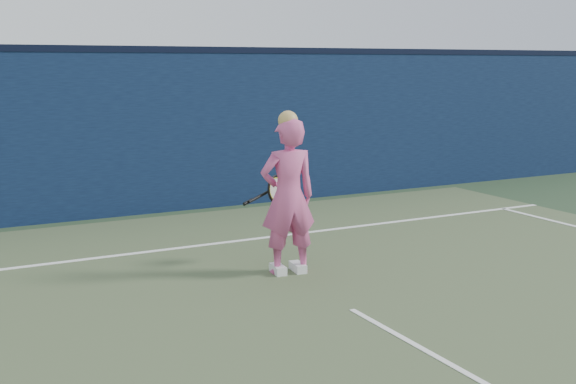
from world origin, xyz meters
TOP-DOWN VIEW (x-y plane):
  - ground at (0.00, 0.00)m, footprint 80.00×80.00m
  - backstop_wall at (0.00, 6.50)m, footprint 24.00×0.40m
  - wall_cap at (0.00, 6.50)m, footprint 24.00×0.42m
  - player at (0.04, 2.41)m, footprint 0.68×0.49m
  - racket at (0.11, 2.90)m, footprint 0.63×0.21m
  - court_lines at (0.00, -0.33)m, footprint 11.00×12.04m

SIDE VIEW (x-z plane):
  - ground at x=0.00m, z-range 0.00..0.00m
  - court_lines at x=0.00m, z-range 0.01..0.01m
  - racket at x=0.11m, z-range 0.70..1.04m
  - player at x=0.04m, z-range -0.03..1.80m
  - backstop_wall at x=0.00m, z-range 0.00..2.50m
  - wall_cap at x=0.00m, z-range 2.50..2.60m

